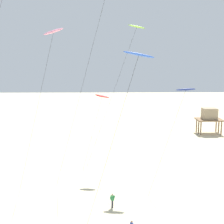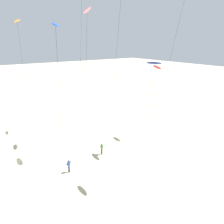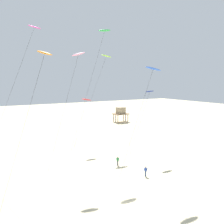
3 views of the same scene
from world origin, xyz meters
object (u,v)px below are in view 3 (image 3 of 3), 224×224
at_px(kite_lime, 106,58).
at_px(stilt_house, 121,112).
at_px(kite_orange, 44,57).
at_px(kite_green, 104,32).
at_px(kite_red, 86,100).
at_px(kite_flyer_nearest, 146,171).
at_px(kite_magenta, 32,32).
at_px(kite_navy, 149,92).
at_px(kite_flyer_middle, 118,161).
at_px(kite_blue, 153,70).
at_px(kite_pink, 78,56).

height_order(kite_lime, stilt_house, kite_lime).
height_order(kite_orange, kite_green, kite_green).
bearing_deg(kite_red, kite_flyer_nearest, -80.20).
relative_size(kite_magenta, stilt_house, 4.19).
bearing_deg(stilt_house, kite_flyer_nearest, -117.03).
bearing_deg(kite_magenta, kite_lime, 21.55).
distance_m(kite_navy, kite_flyer_middle, 14.77).
relative_size(kite_lime, kite_red, 1.83).
relative_size(kite_blue, kite_navy, 1.29).
height_order(kite_orange, stilt_house, kite_orange).
height_order(kite_blue, kite_lime, kite_lime).
xyz_separation_m(kite_blue, kite_lime, (1.44, 17.61, 3.86)).
distance_m(kite_magenta, kite_flyer_middle, 25.81).
xyz_separation_m(kite_red, kite_green, (0.69, -7.50, 12.87)).
relative_size(kite_pink, kite_navy, 1.48).
distance_m(kite_red, kite_navy, 13.98).
bearing_deg(kite_flyer_nearest, kite_lime, 84.19).
distance_m(kite_green, kite_navy, 14.29).
bearing_deg(kite_magenta, kite_red, 30.68).
height_order(kite_red, kite_flyer_nearest, kite_red).
bearing_deg(kite_flyer_middle, kite_green, 98.55).
xyz_separation_m(kite_pink, kite_orange, (-6.95, -8.09, -1.52)).
relative_size(kite_pink, kite_lime, 0.94).
relative_size(kite_lime, stilt_house, 3.74).
bearing_deg(kite_flyer_nearest, kite_green, 103.17).
height_order(kite_red, kite_green, kite_green).
bearing_deg(stilt_house, kite_red, -135.45).
bearing_deg(kite_lime, stilt_house, 51.34).
distance_m(kite_blue, kite_green, 13.09).
height_order(kite_lime, kite_flyer_middle, kite_lime).
bearing_deg(kite_orange, kite_lime, 45.65).
bearing_deg(kite_pink, kite_red, 61.62).
bearing_deg(kite_navy, kite_pink, 177.60).
relative_size(kite_green, kite_magenta, 1.04).
bearing_deg(kite_flyer_middle, kite_lime, 72.76).
bearing_deg(kite_lime, kite_flyer_nearest, -95.81).
distance_m(kite_pink, kite_red, 13.55).
bearing_deg(kite_red, stilt_house, 44.55).
distance_m(kite_lime, kite_flyer_nearest, 26.09).
bearing_deg(stilt_house, kite_navy, -113.18).
relative_size(kite_red, kite_navy, 0.86).
height_order(kite_pink, kite_navy, kite_pink).
bearing_deg(kite_navy, kite_magenta, 170.98).
height_order(kite_green, kite_flyer_nearest, kite_green).
height_order(kite_pink, kite_flyer_nearest, kite_pink).
bearing_deg(kite_flyer_nearest, kite_flyer_middle, 106.21).
bearing_deg(kite_blue, kite_magenta, 142.90).
bearing_deg(kite_navy, kite_red, 132.81).
height_order(kite_orange, kite_flyer_nearest, kite_orange).
height_order(kite_pink, kite_magenta, kite_magenta).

